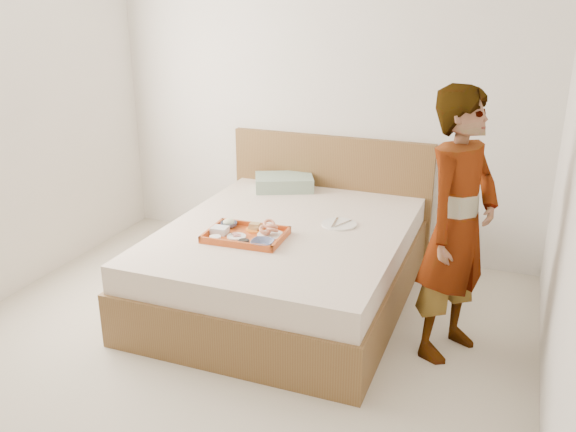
# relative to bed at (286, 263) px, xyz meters

# --- Properties ---
(ground) EXTENTS (3.50, 4.00, 0.01)m
(ground) POSITION_rel_bed_xyz_m (-0.09, -1.00, -0.27)
(ground) COLOR #BDB6A0
(ground) RESTS_ON ground
(wall_back) EXTENTS (3.50, 0.01, 2.60)m
(wall_back) POSITION_rel_bed_xyz_m (-0.09, 1.00, 1.04)
(wall_back) COLOR silver
(wall_back) RESTS_ON ground
(bed) EXTENTS (1.65, 2.00, 0.53)m
(bed) POSITION_rel_bed_xyz_m (0.00, 0.00, 0.00)
(bed) COLOR brown
(bed) RESTS_ON ground
(headboard) EXTENTS (1.65, 0.06, 0.95)m
(headboard) POSITION_rel_bed_xyz_m (0.00, 0.97, 0.21)
(headboard) COLOR brown
(headboard) RESTS_ON ground
(pillow) EXTENTS (0.54, 0.47, 0.11)m
(pillow) POSITION_rel_bed_xyz_m (-0.33, 0.78, 0.32)
(pillow) COLOR #99AD98
(pillow) RESTS_ON bed
(tray) EXTENTS (0.51, 0.38, 0.05)m
(tray) POSITION_rel_bed_xyz_m (-0.17, -0.28, 0.29)
(tray) COLOR #D05320
(tray) RESTS_ON bed
(prawn_plate) EXTENTS (0.18, 0.18, 0.01)m
(prawn_plate) POSITION_rel_bed_xyz_m (-0.03, -0.22, 0.28)
(prawn_plate) COLOR white
(prawn_plate) RESTS_ON tray
(navy_bowl_big) EXTENTS (0.15, 0.15, 0.03)m
(navy_bowl_big) POSITION_rel_bed_xyz_m (-0.01, -0.38, 0.30)
(navy_bowl_big) COLOR navy
(navy_bowl_big) RESTS_ON tray
(sauce_dish) EXTENTS (0.08, 0.08, 0.03)m
(sauce_dish) POSITION_rel_bed_xyz_m (-0.13, -0.41, 0.29)
(sauce_dish) COLOR black
(sauce_dish) RESTS_ON tray
(meat_plate) EXTENTS (0.13, 0.13, 0.01)m
(meat_plate) POSITION_rel_bed_xyz_m (-0.22, -0.32, 0.28)
(meat_plate) COLOR white
(meat_plate) RESTS_ON tray
(bread_plate) EXTENTS (0.13, 0.13, 0.01)m
(bread_plate) POSITION_rel_bed_xyz_m (-0.16, -0.16, 0.28)
(bread_plate) COLOR orange
(bread_plate) RESTS_ON tray
(salad_bowl) EXTENTS (0.11, 0.11, 0.03)m
(salad_bowl) POSITION_rel_bed_xyz_m (-0.35, -0.17, 0.30)
(salad_bowl) COLOR navy
(salad_bowl) RESTS_ON tray
(plastic_tub) EXTENTS (0.11, 0.09, 0.05)m
(plastic_tub) POSITION_rel_bed_xyz_m (-0.35, -0.30, 0.30)
(plastic_tub) COLOR silver
(plastic_tub) RESTS_ON tray
(cheese_round) EXTENTS (0.08, 0.08, 0.03)m
(cheese_round) POSITION_rel_bed_xyz_m (-0.33, -0.41, 0.29)
(cheese_round) COLOR white
(cheese_round) RESTS_ON tray
(dinner_plate) EXTENTS (0.29, 0.29, 0.01)m
(dinner_plate) POSITION_rel_bed_xyz_m (0.32, 0.17, 0.27)
(dinner_plate) COLOR white
(dinner_plate) RESTS_ON bed
(person) EXTENTS (0.58, 0.68, 1.57)m
(person) POSITION_rel_bed_xyz_m (1.13, -0.26, 0.52)
(person) COLOR silver
(person) RESTS_ON ground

